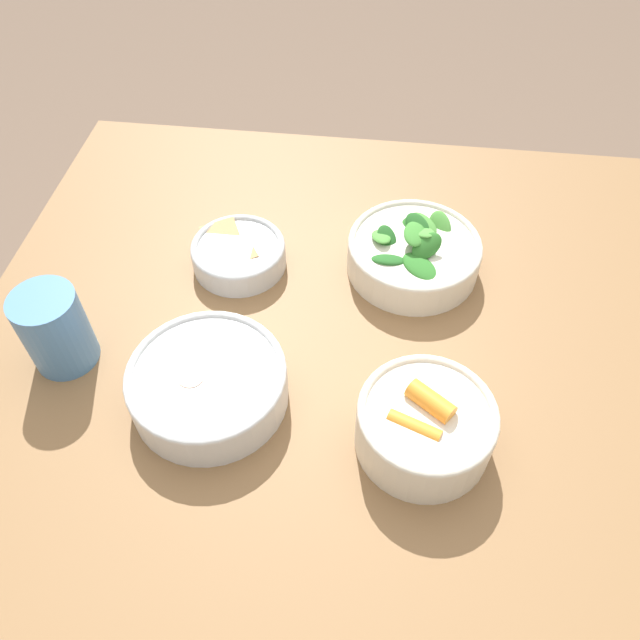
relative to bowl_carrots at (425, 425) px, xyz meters
The scene contains 7 objects.
ground_plane 0.81m from the bowl_carrots, 52.29° to the right, with size 10.00×10.00×0.00m, color brown.
dining_table 0.22m from the bowl_carrots, 52.29° to the right, with size 1.00×0.94×0.76m.
bowl_carrots is the anchor object (origin of this frame).
bowl_greens 0.28m from the bowl_carrots, 86.23° to the right, with size 0.18×0.19×0.08m.
bowl_beans_hotdog 0.25m from the bowl_carrots, ahead, with size 0.19×0.19×0.05m.
bowl_cookies 0.37m from the bowl_carrots, 44.23° to the right, with size 0.13×0.13×0.04m.
cup 0.45m from the bowl_carrots, ahead, with size 0.08×0.08×0.11m.
Camera 1 is at (-0.02, 0.48, 1.39)m, focal length 35.00 mm.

